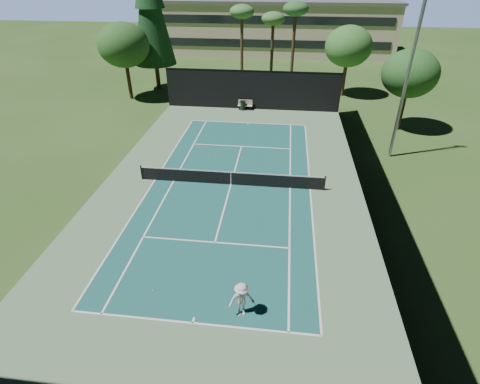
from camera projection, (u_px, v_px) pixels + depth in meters
The scene contains 22 objects.
ground at pixel (231, 185), 26.16m from camera, with size 160.00×160.00×0.00m, color #2C4D1C.
apron_slab at pixel (231, 185), 26.16m from camera, with size 18.00×32.00×0.01m, color #5D7E58.
court_surface at pixel (231, 185), 26.15m from camera, with size 10.97×23.77×0.01m, color #1A5553.
court_lines at pixel (231, 184), 26.15m from camera, with size 11.07×23.87×0.01m.
tennis_net at pixel (231, 178), 25.87m from camera, with size 12.90×0.10×1.10m.
fence at pixel (231, 158), 25.16m from camera, with size 18.04×32.05×4.03m.
player at pixel (242, 300), 16.07m from camera, with size 1.15×0.66×1.78m, color silver.
tennis_ball_a at pixel (153, 290), 17.67m from camera, with size 0.07×0.07×0.07m, color #D4E734.
tennis_ball_b at pixel (243, 159), 29.55m from camera, with size 0.08×0.08×0.08m, color #CEEA35.
tennis_ball_c at pixel (279, 160), 29.34m from camera, with size 0.07×0.07×0.07m, color #C6D330.
tennis_ball_d at pixel (209, 158), 29.64m from camera, with size 0.06×0.06×0.06m, color #BFCD2E.
park_bench at pixel (245, 104), 39.27m from camera, with size 1.50×0.45×1.02m.
trash_bin at pixel (243, 106), 39.17m from camera, with size 0.56×0.56×0.95m.
pine_tree at pixel (149, 2), 40.98m from camera, with size 4.80×4.80×15.00m.
palm_a at pixel (242, 15), 42.38m from camera, with size 2.80×2.80×9.32m.
palm_b at pixel (273, 21), 44.15m from camera, with size 2.80×2.80×8.42m.
palm_c at pixel (296, 13), 40.71m from camera, with size 2.80×2.80×9.77m.
decid_tree_a at pixel (349, 47), 40.93m from camera, with size 5.12×5.12×7.62m.
decid_tree_b at pixel (410, 74), 32.24m from camera, with size 4.80×4.80×7.14m.
decid_tree_c at pixel (124, 45), 39.78m from camera, with size 5.44×5.44×8.09m.
campus_building at pixel (269, 26), 62.86m from camera, with size 40.50×12.50×8.30m.
light_pole at pixel (408, 74), 26.64m from camera, with size 0.90×0.25×12.22m.
Camera 1 is at (3.30, -22.32, 13.25)m, focal length 28.00 mm.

